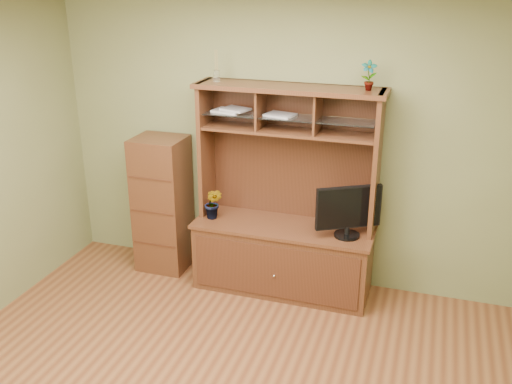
% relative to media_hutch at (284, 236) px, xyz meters
% --- Properties ---
extents(room, '(4.54, 4.04, 2.74)m').
position_rel_media_hutch_xyz_m(room, '(-0.02, -1.73, 0.83)').
color(room, '#5A3019').
rests_on(room, ground).
extents(media_hutch, '(1.66, 0.61, 1.90)m').
position_rel_media_hutch_xyz_m(media_hutch, '(0.00, 0.00, 0.00)').
color(media_hutch, '#422413').
rests_on(media_hutch, room).
extents(monitor, '(0.52, 0.33, 0.46)m').
position_rel_media_hutch_xyz_m(monitor, '(0.59, -0.08, 0.37)').
color(monitor, black).
rests_on(monitor, media_hutch).
extents(orchid_plant, '(0.17, 0.14, 0.30)m').
position_rel_media_hutch_xyz_m(orchid_plant, '(-0.66, -0.08, 0.28)').
color(orchid_plant, '#31521C').
rests_on(orchid_plant, media_hutch).
extents(top_plant, '(0.14, 0.11, 0.24)m').
position_rel_media_hutch_xyz_m(top_plant, '(0.66, 0.08, 1.50)').
color(top_plant, '#346824').
rests_on(top_plant, media_hutch).
extents(reed_diffuser, '(0.05, 0.05, 0.27)m').
position_rel_media_hutch_xyz_m(reed_diffuser, '(-0.66, 0.08, 1.49)').
color(reed_diffuser, silver).
rests_on(reed_diffuser, media_hutch).
extents(magazines, '(0.77, 0.25, 0.04)m').
position_rel_media_hutch_xyz_m(magazines, '(-0.38, 0.08, 1.13)').
color(magazines, '#ACACB1').
rests_on(magazines, media_hutch).
extents(side_cabinet, '(0.48, 0.44, 1.34)m').
position_rel_media_hutch_xyz_m(side_cabinet, '(-1.25, 0.04, 0.15)').
color(side_cabinet, '#422413').
rests_on(side_cabinet, room).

